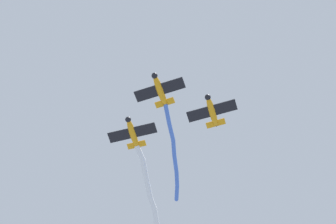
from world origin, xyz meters
TOP-DOWN VIEW (x-y plane):
  - airplane_lead at (-0.36, -1.72)m, footprint 6.11×7.64m
  - smoke_trail_lead at (10.13, -6.20)m, footprint 16.96×6.04m
  - airplane_left_wing at (1.44, -10.39)m, footprint 6.04×7.70m
  - airplane_right_wing at (8.07, 0.97)m, footprint 6.07×7.79m
  - smoke_trail_right_wing at (20.97, -4.91)m, footprint 21.75×9.96m

SIDE VIEW (x-z plane):
  - smoke_trail_lead at x=10.13m, z-range 78.56..80.19m
  - airplane_lead at x=-0.36m, z-range 79.01..80.99m
  - airplane_left_wing at x=1.44m, z-range 79.01..80.99m
  - smoke_trail_right_wing at x=20.97m, z-range 79.34..80.84m
  - airplane_right_wing at x=8.07m, z-range 79.31..81.29m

